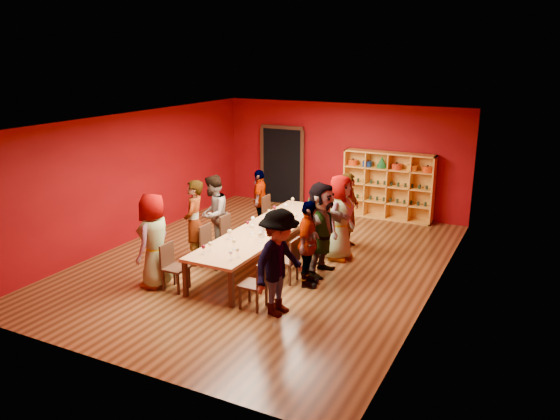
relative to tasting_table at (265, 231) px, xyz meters
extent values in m
cube|color=#4C2B14|center=(0.00, 0.00, -0.71)|extent=(7.10, 9.10, 0.02)
cube|color=#6F0509|center=(0.00, 4.51, 0.80)|extent=(7.10, 0.02, 3.00)
cube|color=#6F0509|center=(0.00, -4.51, 0.80)|extent=(7.10, 0.02, 3.00)
cube|color=#6F0509|center=(-3.51, 0.00, 0.80)|extent=(0.02, 9.10, 3.00)
cube|color=#6F0509|center=(3.51, 0.00, 0.80)|extent=(0.02, 9.10, 3.00)
cube|color=white|center=(0.00, 0.00, 2.31)|extent=(7.10, 9.10, 0.02)
cube|color=#B57D4B|center=(0.00, 0.00, 0.02)|extent=(1.10, 4.50, 0.06)
cube|color=black|center=(-0.49, -2.17, -0.35)|extent=(0.08, 0.08, 0.69)
cube|color=black|center=(-0.49, 2.17, -0.35)|extent=(0.08, 0.08, 0.69)
cube|color=black|center=(0.49, -2.17, -0.35)|extent=(0.08, 0.08, 0.69)
cube|color=black|center=(0.49, 2.17, -0.35)|extent=(0.08, 0.08, 0.69)
cube|color=black|center=(-1.80, 4.44, 0.40)|extent=(1.20, 0.14, 2.20)
cube|color=black|center=(-1.80, 4.37, 1.55)|extent=(1.32, 0.06, 0.10)
cube|color=black|center=(-2.45, 4.37, 0.40)|extent=(0.10, 0.06, 2.20)
cube|color=black|center=(-1.15, 4.37, 0.40)|extent=(0.10, 0.06, 2.20)
cube|color=gold|center=(0.22, 4.28, 0.20)|extent=(0.04, 0.40, 1.80)
cube|color=gold|center=(2.58, 4.28, 0.20)|extent=(0.04, 0.40, 1.80)
cube|color=gold|center=(1.40, 4.28, 1.08)|extent=(2.40, 0.40, 0.04)
cube|color=gold|center=(1.40, 4.28, -0.68)|extent=(2.40, 0.40, 0.04)
cube|color=gold|center=(1.40, 4.47, 0.20)|extent=(2.40, 0.02, 1.80)
cube|color=gold|center=(1.40, 4.28, -0.25)|extent=(2.36, 0.38, 0.03)
cube|color=gold|center=(1.40, 4.28, 0.20)|extent=(2.36, 0.38, 0.03)
cube|color=gold|center=(1.40, 4.28, 0.65)|extent=(2.36, 0.38, 0.03)
cube|color=gold|center=(0.80, 4.28, 0.20)|extent=(0.03, 0.38, 1.76)
cube|color=gold|center=(1.40, 4.28, 0.20)|extent=(0.03, 0.38, 1.76)
cube|color=gold|center=(2.00, 4.28, 0.20)|extent=(0.03, 0.38, 1.76)
cylinder|color=#D63F0C|center=(0.40, 4.28, 0.74)|extent=(0.26, 0.26, 0.15)
sphere|color=black|center=(0.40, 4.28, 0.84)|extent=(0.05, 0.05, 0.05)
cylinder|color=navy|center=(0.80, 4.28, 0.74)|extent=(0.26, 0.26, 0.15)
sphere|color=black|center=(0.80, 4.28, 0.84)|extent=(0.05, 0.05, 0.05)
cylinder|color=#19652E|center=(1.20, 4.28, 0.71)|extent=(0.26, 0.26, 0.08)
cone|color=#19652E|center=(1.20, 4.28, 0.86)|extent=(0.24, 0.24, 0.22)
cylinder|color=#B53114|center=(1.60, 4.28, 0.74)|extent=(0.26, 0.26, 0.15)
sphere|color=black|center=(1.60, 4.28, 0.84)|extent=(0.05, 0.05, 0.05)
cylinder|color=orange|center=(2.00, 4.28, 0.74)|extent=(0.26, 0.26, 0.15)
sphere|color=black|center=(2.00, 4.28, 0.84)|extent=(0.05, 0.05, 0.05)
cylinder|color=#D63F0C|center=(2.40, 4.28, 0.74)|extent=(0.26, 0.26, 0.15)
sphere|color=black|center=(2.40, 4.28, 0.84)|extent=(0.05, 0.05, 0.05)
cylinder|color=#192E1F|center=(0.38, 4.28, -0.18)|extent=(0.07, 0.07, 0.10)
cylinder|color=#192E1F|center=(0.56, 4.28, -0.18)|extent=(0.07, 0.07, 0.10)
cylinder|color=#192E1F|center=(0.75, 4.28, -0.18)|extent=(0.07, 0.07, 0.10)
cylinder|color=#192E1F|center=(0.93, 4.28, -0.18)|extent=(0.07, 0.07, 0.10)
cylinder|color=#192E1F|center=(1.12, 4.28, -0.18)|extent=(0.07, 0.07, 0.10)
cylinder|color=#192E1F|center=(1.30, 4.28, -0.18)|extent=(0.07, 0.07, 0.10)
cylinder|color=#192E1F|center=(1.49, 4.28, -0.18)|extent=(0.07, 0.07, 0.10)
cylinder|color=#192E1F|center=(1.67, 4.28, -0.18)|extent=(0.07, 0.07, 0.10)
cylinder|color=#192E1F|center=(1.86, 4.28, -0.18)|extent=(0.07, 0.07, 0.10)
cylinder|color=#192E1F|center=(2.04, 4.28, -0.18)|extent=(0.07, 0.07, 0.10)
cylinder|color=#192E1F|center=(2.23, 4.28, -0.18)|extent=(0.07, 0.07, 0.10)
cylinder|color=#192E1F|center=(2.42, 4.28, -0.18)|extent=(0.07, 0.07, 0.10)
cylinder|color=#192E1F|center=(0.38, 4.28, 0.27)|extent=(0.07, 0.07, 0.10)
cylinder|color=#192E1F|center=(0.56, 4.28, 0.27)|extent=(0.07, 0.07, 0.10)
cylinder|color=#192E1F|center=(0.75, 4.28, 0.27)|extent=(0.07, 0.07, 0.10)
cylinder|color=#192E1F|center=(0.93, 4.28, 0.27)|extent=(0.07, 0.07, 0.10)
cylinder|color=#192E1F|center=(1.12, 4.28, 0.27)|extent=(0.07, 0.07, 0.10)
cylinder|color=#192E1F|center=(1.30, 4.28, 0.27)|extent=(0.07, 0.07, 0.10)
cylinder|color=#192E1F|center=(1.49, 4.28, 0.27)|extent=(0.07, 0.07, 0.10)
cylinder|color=#192E1F|center=(1.67, 4.28, 0.27)|extent=(0.07, 0.07, 0.10)
cylinder|color=#192E1F|center=(1.86, 4.28, 0.27)|extent=(0.07, 0.07, 0.10)
cylinder|color=#192E1F|center=(2.04, 4.28, 0.27)|extent=(0.07, 0.07, 0.10)
cylinder|color=#192E1F|center=(2.23, 4.28, 0.27)|extent=(0.07, 0.07, 0.10)
cylinder|color=#192E1F|center=(2.42, 4.28, 0.27)|extent=(0.07, 0.07, 0.10)
cube|color=black|center=(-0.83, -2.00, -0.27)|extent=(0.42, 0.42, 0.04)
cube|color=black|center=(-1.02, -2.00, -0.03)|extent=(0.04, 0.40, 0.44)
cube|color=black|center=(-1.00, -2.17, -0.49)|extent=(0.04, 0.04, 0.41)
cube|color=black|center=(-0.66, -2.17, -0.49)|extent=(0.04, 0.04, 0.41)
cube|color=black|center=(-1.00, -1.83, -0.49)|extent=(0.04, 0.04, 0.41)
cube|color=black|center=(-0.66, -1.83, -0.49)|extent=(0.04, 0.04, 0.41)
imported|color=silver|center=(-1.30, -2.00, 0.21)|extent=(0.60, 0.94, 1.81)
cube|color=black|center=(-0.83, -0.73, -0.27)|extent=(0.42, 0.42, 0.04)
cube|color=black|center=(-1.02, -0.73, -0.03)|extent=(0.04, 0.40, 0.44)
cube|color=black|center=(-1.00, -0.90, -0.49)|extent=(0.04, 0.04, 0.41)
cube|color=black|center=(-0.66, -0.90, -0.49)|extent=(0.04, 0.04, 0.41)
cube|color=black|center=(-1.00, -0.56, -0.49)|extent=(0.04, 0.04, 0.41)
cube|color=black|center=(-0.66, -0.56, -0.49)|extent=(0.04, 0.04, 0.41)
imported|color=silver|center=(-1.29, -0.73, 0.20)|extent=(0.69, 0.79, 1.80)
cube|color=black|center=(-0.83, 0.04, -0.27)|extent=(0.42, 0.42, 0.04)
cube|color=black|center=(-1.02, 0.04, -0.03)|extent=(0.04, 0.40, 0.44)
cube|color=black|center=(-1.00, -0.13, -0.49)|extent=(0.04, 0.04, 0.41)
cube|color=black|center=(-0.66, -0.13, -0.49)|extent=(0.04, 0.04, 0.41)
cube|color=black|center=(-1.00, 0.21, -0.49)|extent=(0.04, 0.04, 0.41)
cube|color=black|center=(-0.66, 0.21, -0.49)|extent=(0.04, 0.04, 0.41)
imported|color=#5D7FC0|center=(-1.32, 0.04, 0.18)|extent=(0.66, 0.94, 1.75)
cube|color=black|center=(-0.83, 1.93, -0.27)|extent=(0.42, 0.42, 0.04)
cube|color=black|center=(-1.02, 1.93, -0.03)|extent=(0.04, 0.40, 0.44)
cube|color=black|center=(-1.00, 1.76, -0.49)|extent=(0.04, 0.04, 0.41)
cube|color=black|center=(-0.66, 1.76, -0.49)|extent=(0.04, 0.04, 0.41)
cube|color=black|center=(-1.00, 2.10, -0.49)|extent=(0.04, 0.04, 0.41)
cube|color=black|center=(-0.66, 2.10, -0.49)|extent=(0.04, 0.04, 0.41)
imported|color=white|center=(-1.20, 1.93, 0.07)|extent=(0.65, 0.98, 1.53)
cube|color=black|center=(0.83, -2.00, -0.27)|extent=(0.42, 0.42, 0.04)
cube|color=black|center=(1.02, -2.00, -0.03)|extent=(0.04, 0.40, 0.44)
cube|color=black|center=(0.66, -2.17, -0.49)|extent=(0.04, 0.04, 0.41)
cube|color=black|center=(1.00, -2.17, -0.49)|extent=(0.04, 0.04, 0.41)
cube|color=black|center=(0.66, -1.83, -0.49)|extent=(0.04, 0.04, 0.41)
cube|color=black|center=(1.00, -1.83, -0.49)|extent=(0.04, 0.04, 0.41)
imported|color=#131534|center=(1.34, -2.00, 0.23)|extent=(0.67, 1.26, 1.86)
cube|color=black|center=(0.83, -0.72, -0.27)|extent=(0.42, 0.42, 0.04)
cube|color=black|center=(1.02, -0.72, -0.03)|extent=(0.04, 0.40, 0.44)
cube|color=black|center=(0.66, -0.89, -0.49)|extent=(0.04, 0.04, 0.41)
cube|color=black|center=(1.00, -0.89, -0.49)|extent=(0.04, 0.04, 0.41)
cube|color=black|center=(0.66, -0.55, -0.49)|extent=(0.04, 0.04, 0.41)
cube|color=black|center=(1.00, -0.55, -0.49)|extent=(0.04, 0.04, 0.41)
imported|color=#5078A5|center=(1.30, -0.72, 0.14)|extent=(0.63, 1.05, 1.67)
cube|color=black|center=(0.83, -0.04, -0.27)|extent=(0.42, 0.42, 0.04)
cube|color=black|center=(1.02, -0.04, -0.03)|extent=(0.04, 0.40, 0.44)
cube|color=black|center=(0.66, -0.21, -0.49)|extent=(0.04, 0.04, 0.41)
cube|color=black|center=(1.00, -0.21, -0.49)|extent=(0.04, 0.04, 0.41)
cube|color=black|center=(0.66, 0.13, -0.49)|extent=(0.04, 0.04, 0.41)
cube|color=black|center=(1.00, 0.13, -0.49)|extent=(0.04, 0.04, 0.41)
imported|color=#45454A|center=(1.28, -0.04, 0.25)|extent=(0.60, 1.78, 1.89)
cube|color=black|center=(0.83, 0.90, -0.27)|extent=(0.42, 0.42, 0.04)
cube|color=black|center=(1.02, 0.90, -0.03)|extent=(0.04, 0.40, 0.44)
cube|color=black|center=(0.66, 0.73, -0.49)|extent=(0.04, 0.04, 0.41)
cube|color=black|center=(1.00, 0.73, -0.49)|extent=(0.04, 0.04, 0.41)
cube|color=black|center=(0.66, 1.07, -0.49)|extent=(0.04, 0.04, 0.41)
cube|color=black|center=(1.00, 1.07, -0.49)|extent=(0.04, 0.04, 0.41)
imported|color=#5D82C0|center=(1.32, 0.90, 0.23)|extent=(0.58, 0.95, 1.85)
cube|color=black|center=(0.83, 1.69, -0.27)|extent=(0.42, 0.42, 0.04)
cube|color=black|center=(1.02, 1.69, -0.03)|extent=(0.04, 0.40, 0.44)
cube|color=black|center=(0.66, 1.52, -0.49)|extent=(0.04, 0.04, 0.41)
cube|color=black|center=(1.00, 1.52, -0.49)|extent=(0.04, 0.04, 0.41)
cube|color=black|center=(0.66, 1.86, -0.49)|extent=(0.04, 0.04, 0.41)
cube|color=black|center=(1.00, 1.86, -0.49)|extent=(0.04, 0.04, 0.41)
imported|color=#131A35|center=(1.24, 1.69, 0.16)|extent=(0.47, 0.63, 1.72)
cylinder|color=white|center=(-0.32, -0.18, 0.05)|extent=(0.06, 0.06, 0.01)
cylinder|color=white|center=(-0.32, -0.18, 0.11)|extent=(0.01, 0.01, 0.10)
ellipsoid|color=#490711|center=(-0.32, -0.18, 0.19)|extent=(0.07, 0.07, 0.08)
cylinder|color=white|center=(-0.30, -0.91, 0.06)|extent=(0.07, 0.07, 0.01)
cylinder|color=white|center=(-0.30, -0.91, 0.12)|extent=(0.01, 0.01, 0.11)
ellipsoid|color=#CFBE81|center=(-0.30, -0.91, 0.21)|extent=(0.08, 0.08, 0.09)
cylinder|color=white|center=(-0.33, -0.90, 0.05)|extent=(0.06, 0.06, 0.01)
cylinder|color=white|center=(-0.33, -0.90, 0.11)|extent=(0.01, 0.01, 0.10)
ellipsoid|color=#CFBE81|center=(-0.33, -0.90, 0.20)|extent=(0.08, 0.08, 0.09)
cylinder|color=white|center=(-0.31, 1.02, 0.06)|extent=(0.07, 0.07, 0.01)
cylinder|color=white|center=(-0.31, 1.02, 0.12)|extent=(0.01, 0.01, 0.11)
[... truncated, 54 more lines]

